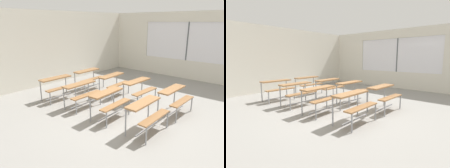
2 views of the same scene
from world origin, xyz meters
The scene contains 11 objects.
ground centered at (0.00, 0.00, -0.03)m, with size 10.00×9.00×0.05m, color gray.
wall_back centered at (0.00, 4.50, 1.50)m, with size 10.00×0.12×3.00m, color silver.
wall_right centered at (5.00, -0.13, 1.45)m, with size 0.12×9.00×3.00m.
desk_bench_r0c0 centered at (-0.49, -0.86, 0.56)m, with size 1.11×0.60×0.74m.
desk_bench_r0c1 centered at (0.92, -0.91, 0.56)m, with size 1.11×0.61×0.74m.
desk_bench_r1c0 centered at (-0.50, 0.31, 0.56)m, with size 1.13×0.64×0.74m.
desk_bench_r1c1 centered at (0.97, 0.33, 0.56)m, with size 1.12×0.63×0.74m.
desk_bench_r2c0 centered at (-0.47, 1.47, 0.56)m, with size 1.10×0.60×0.74m.
desk_bench_r2c1 centered at (0.99, 1.43, 0.56)m, with size 1.13×0.64×0.74m.
desk_bench_r3c0 centered at (-0.55, 2.62, 0.56)m, with size 1.11×0.62×0.74m.
desk_bench_r3c1 centered at (0.93, 2.66, 0.56)m, with size 1.11×0.60×0.74m.
Camera 1 is at (-4.46, -3.23, 2.57)m, focal length 33.64 mm.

